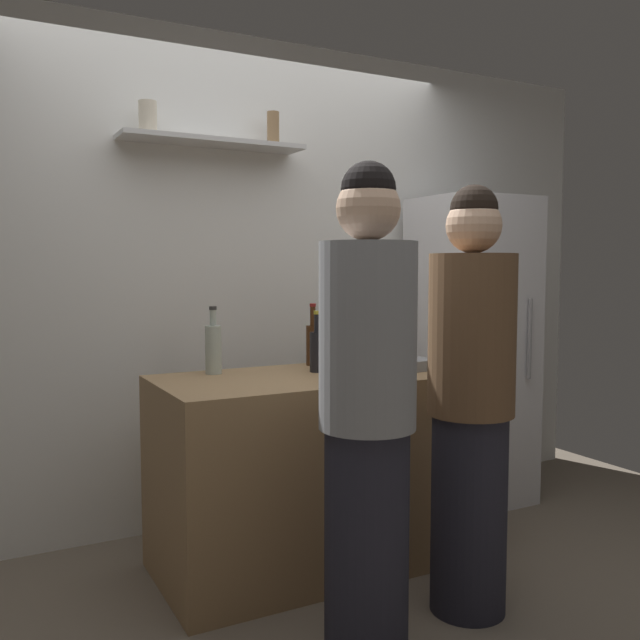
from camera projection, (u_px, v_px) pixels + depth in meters
ground_plane at (355, 613)px, 2.72m from camera, size 5.28×5.28×0.00m
back_wall_assembly at (238, 281)px, 3.72m from camera, size 4.80×0.32×2.60m
refrigerator at (471, 350)px, 4.01m from camera, size 0.60×0.59×1.78m
counter at (320, 468)px, 3.17m from camera, size 1.49×0.71×0.89m
baking_pan at (396, 365)px, 3.27m from camera, size 0.34×0.24×0.05m
utensil_holder at (346, 352)px, 3.52m from camera, size 0.10×0.10×0.20m
wine_bottle_pale_glass at (213, 348)px, 3.14m from camera, size 0.08×0.08×0.31m
wine_bottle_green_glass at (474, 347)px, 3.17m from camera, size 0.07×0.07×0.32m
wine_bottle_dark_glass at (317, 349)px, 3.20m from camera, size 0.07×0.07×0.29m
wine_bottle_amber_glass at (313, 343)px, 3.41m from camera, size 0.07×0.07×0.31m
water_bottle_plastic at (394, 358)px, 3.01m from camera, size 0.08×0.08×0.21m
person_brown_jacket at (471, 404)px, 2.68m from camera, size 0.34×0.34×1.70m
person_grey_hoodie at (367, 415)px, 2.37m from camera, size 0.34×0.34×1.74m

